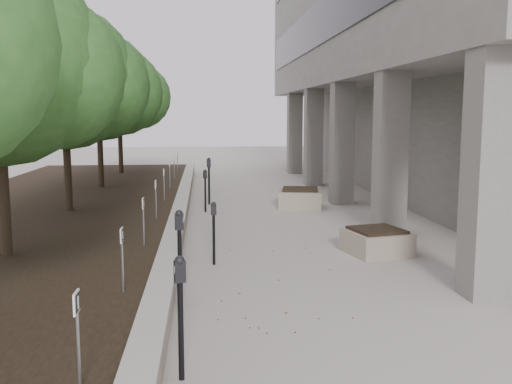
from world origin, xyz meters
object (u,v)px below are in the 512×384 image
parking_meter_2 (180,257)px  planter_back (300,198)px  parking_meter_5 (209,181)px  crabapple_tree_4 (99,110)px  planter_front (377,241)px  parking_meter_1 (181,318)px  parking_meter_4 (205,191)px  parking_meter_3 (214,233)px  crabapple_tree_3 (65,108)px  crabapple_tree_5 (119,110)px

parking_meter_2 → planter_back: 9.85m
parking_meter_5 → planter_back: parking_meter_5 is taller
crabapple_tree_4 → planter_front: crabapple_tree_4 is taller
parking_meter_1 → planter_back: 12.33m
parking_meter_2 → planter_front: (4.06, 2.94, -0.48)m
parking_meter_2 → planter_front: size_ratio=1.27×
parking_meter_4 → parking_meter_5: bearing=102.6°
parking_meter_3 → parking_meter_4: (-0.15, 6.27, 0.02)m
planter_back → parking_meter_3: bearing=-112.8°
parking_meter_1 → parking_meter_4: size_ratio=1.10×
parking_meter_3 → planter_back: bearing=61.7°
parking_meter_2 → planter_back: bearing=76.7°
parking_meter_5 → planter_front: 7.98m
crabapple_tree_4 → planter_front: 11.92m
crabapple_tree_3 → planter_back: size_ratio=4.09×
crabapple_tree_3 → parking_meter_1: crabapple_tree_3 is taller
crabapple_tree_3 → planter_front: 8.79m
crabapple_tree_3 → planter_back: (6.71, 2.30, -2.81)m
crabapple_tree_5 → parking_meter_1: crabapple_tree_5 is taller
parking_meter_5 → planter_back: 3.07m
parking_meter_1 → planter_front: (3.95, 5.58, -0.44)m
crabapple_tree_4 → parking_meter_5: (3.80, -1.82, -2.34)m
planter_front → parking_meter_5: bearing=116.1°
parking_meter_3 → planter_back: 7.45m
crabapple_tree_4 → parking_meter_5: size_ratio=3.50×
crabapple_tree_5 → parking_meter_2: 17.38m
parking_meter_5 → parking_meter_4: bearing=-89.3°
crabapple_tree_4 → parking_meter_4: (3.67, -3.29, -2.47)m
crabapple_tree_4 → parking_meter_5: crabapple_tree_4 is taller
parking_meter_4 → planter_back: (3.03, 0.60, -0.34)m
crabapple_tree_4 → planter_back: 7.76m
parking_meter_4 → planter_front: bearing=-39.8°
parking_meter_5 → parking_meter_3: bearing=-84.2°
crabapple_tree_5 → parking_meter_1: bearing=-80.2°
parking_meter_2 → parking_meter_3: size_ratio=1.19×
crabapple_tree_5 → parking_meter_4: bearing=-66.1°
crabapple_tree_3 → parking_meter_3: bearing=-50.0°
parking_meter_3 → parking_meter_4: size_ratio=0.97×
crabapple_tree_4 → parking_meter_1: (3.36, -14.55, -2.40)m
crabapple_tree_3 → parking_meter_1: (3.36, -9.55, -2.40)m
parking_meter_3 → parking_meter_5: parking_meter_5 is taller
planter_back → parking_meter_5: bearing=163.1°
crabapple_tree_4 → planter_front: bearing=-50.8°
crabapple_tree_5 → parking_meter_1: size_ratio=3.78×
crabapple_tree_3 → parking_meter_4: bearing=24.9°
parking_meter_3 → planter_back: size_ratio=0.96×
parking_meter_1 → parking_meter_5: (0.44, 12.74, 0.06)m
crabapple_tree_4 → crabapple_tree_5: size_ratio=1.00×
crabapple_tree_4 → parking_meter_2: (3.25, -11.91, -2.37)m
parking_meter_1 → parking_meter_3: (0.46, 4.99, -0.08)m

